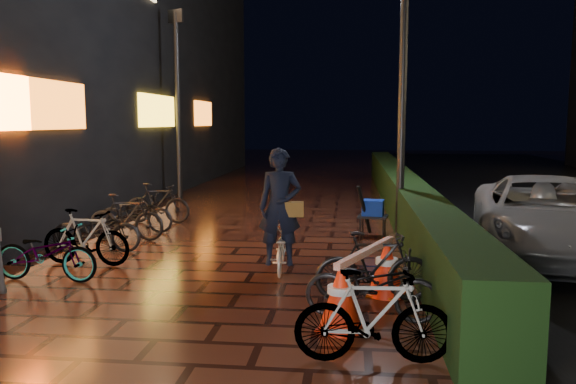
# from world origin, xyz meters

# --- Properties ---
(ground) EXTENTS (80.00, 80.00, 0.00)m
(ground) POSITION_xyz_m (0.00, 0.00, 0.00)
(ground) COLOR #381911
(ground) RESTS_ON ground
(hedge) EXTENTS (0.70, 20.00, 1.00)m
(hedge) POSITION_xyz_m (3.30, 8.00, 0.50)
(hedge) COLOR black
(hedge) RESTS_ON ground
(van) EXTENTS (3.11, 5.19, 1.35)m
(van) POSITION_xyz_m (5.35, 3.28, 0.68)
(van) COLOR #A5A6AA
(van) RESTS_ON ground
(storefront_block) EXTENTS (12.09, 22.00, 9.00)m
(storefront_block) POSITION_xyz_m (-9.50, 11.50, 4.50)
(storefront_block) COLOR black
(storefront_block) RESTS_ON ground
(lamp_post_hedge) EXTENTS (0.54, 0.18, 5.67)m
(lamp_post_hedge) POSITION_xyz_m (3.00, 4.47, 3.12)
(lamp_post_hedge) COLOR black
(lamp_post_hedge) RESTS_ON ground
(lamp_post_sf) EXTENTS (0.50, 0.28, 5.40)m
(lamp_post_sf) POSITION_xyz_m (-2.88, 9.08, 2.97)
(lamp_post_sf) COLOR black
(lamp_post_sf) RESTS_ON ground
(cyclist) EXTENTS (0.71, 1.36, 1.90)m
(cyclist) POSITION_xyz_m (0.97, 1.78, 0.71)
(cyclist) COLOR silver
(cyclist) RESTS_ON ground
(traffic_barrier) EXTENTS (1.14, 1.89, 0.78)m
(traffic_barrier) POSITION_xyz_m (2.23, 0.06, 0.39)
(traffic_barrier) COLOR #FF2A0D
(traffic_barrier) RESTS_ON ground
(cart_assembly) EXTENTS (0.66, 0.58, 1.07)m
(cart_assembly) POSITION_xyz_m (2.47, 4.58, 0.55)
(cart_assembly) COLOR black
(cart_assembly) RESTS_ON ground
(parked_bikes_storefront) EXTENTS (1.81, 5.27, 0.91)m
(parked_bikes_storefront) POSITION_xyz_m (-2.32, 3.14, 0.43)
(parked_bikes_storefront) COLOR black
(parked_bikes_storefront) RESTS_ON ground
(parked_bikes_hedge) EXTENTS (1.64, 2.43, 0.91)m
(parked_bikes_hedge) POSITION_xyz_m (2.30, -0.38, 0.44)
(parked_bikes_hedge) COLOR black
(parked_bikes_hedge) RESTS_ON ground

